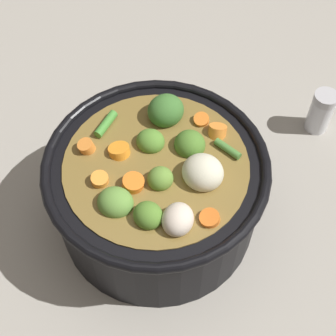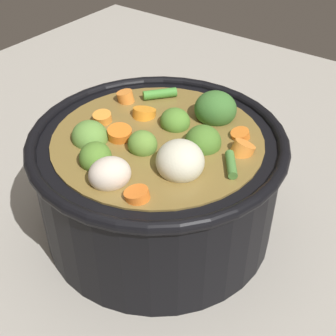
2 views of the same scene
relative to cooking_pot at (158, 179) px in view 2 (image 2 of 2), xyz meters
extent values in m
plane|color=#9E998E|center=(0.00, 0.00, -0.07)|extent=(1.10, 1.10, 0.00)
cylinder|color=black|center=(0.00, 0.00, -0.01)|extent=(0.25, 0.25, 0.12)
torus|color=black|center=(0.00, 0.00, 0.05)|extent=(0.26, 0.26, 0.01)
cylinder|color=olive|center=(0.00, 0.00, 0.00)|extent=(0.21, 0.21, 0.11)
ellipsoid|color=#55842E|center=(-0.07, 0.02, 0.06)|extent=(0.04, 0.04, 0.03)
ellipsoid|color=olive|center=(-0.02, 0.00, 0.06)|extent=(0.03, 0.03, 0.03)
ellipsoid|color=#4D7D2C|center=(0.02, -0.04, 0.06)|extent=(0.05, 0.05, 0.03)
ellipsoid|color=#3D7230|center=(0.07, -0.03, 0.06)|extent=(0.06, 0.06, 0.04)
ellipsoid|color=#568A31|center=(0.03, 0.00, 0.06)|extent=(0.05, 0.05, 0.03)
ellipsoid|color=#64953E|center=(-0.04, 0.05, 0.06)|extent=(0.05, 0.05, 0.03)
cylinder|color=orange|center=(0.03, 0.04, 0.06)|extent=(0.03, 0.03, 0.02)
cylinder|color=orange|center=(-0.01, 0.07, 0.06)|extent=(0.03, 0.02, 0.02)
cylinder|color=orange|center=(0.04, 0.07, 0.06)|extent=(0.02, 0.03, 0.02)
cylinder|color=orange|center=(0.03, -0.08, 0.06)|extent=(0.03, 0.03, 0.02)
cylinder|color=orange|center=(-0.08, -0.04, 0.06)|extent=(0.03, 0.03, 0.01)
cylinder|color=orange|center=(-0.02, 0.03, 0.06)|extent=(0.03, 0.03, 0.02)
cylinder|color=orange|center=(0.05, -0.07, 0.06)|extent=(0.03, 0.03, 0.01)
ellipsoid|color=beige|center=(-0.03, -0.05, 0.06)|extent=(0.06, 0.06, 0.04)
ellipsoid|color=beige|center=(-0.08, -0.01, 0.06)|extent=(0.05, 0.05, 0.03)
cylinder|color=#4C8339|center=(0.00, -0.08, 0.06)|extent=(0.03, 0.03, 0.01)
cylinder|color=#489137|center=(0.07, 0.05, 0.06)|extent=(0.04, 0.03, 0.01)
camera|label=1|loc=(-0.32, 0.06, 0.51)|focal=52.93mm
camera|label=2|loc=(-0.30, -0.23, 0.31)|focal=49.43mm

